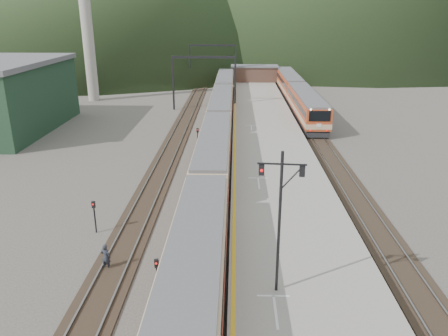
{
  "coord_description": "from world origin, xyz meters",
  "views": [
    {
      "loc": [
        1.88,
        -10.64,
        13.89
      ],
      "look_at": [
        0.99,
        22.79,
        2.0
      ],
      "focal_mm": 35.0,
      "sensor_mm": 36.0,
      "label": 1
    }
  ],
  "objects_px": {
    "main_train": "(218,127)",
    "signal_mast": "(280,209)",
    "second_train": "(296,92)",
    "worker": "(106,257)"
  },
  "relations": [
    {
      "from": "signal_mast",
      "to": "worker",
      "type": "xyz_separation_m",
      "value": [
        -9.41,
        3.17,
        -4.57
      ]
    },
    {
      "from": "signal_mast",
      "to": "worker",
      "type": "distance_m",
      "value": 10.93
    },
    {
      "from": "main_train",
      "to": "signal_mast",
      "type": "distance_m",
      "value": 29.19
    },
    {
      "from": "main_train",
      "to": "signal_mast",
      "type": "bearing_deg",
      "value": -82.13
    },
    {
      "from": "second_train",
      "to": "signal_mast",
      "type": "relative_size",
      "value": 5.66
    },
    {
      "from": "second_train",
      "to": "worker",
      "type": "bearing_deg",
      "value": -109.47
    },
    {
      "from": "main_train",
      "to": "signal_mast",
      "type": "relative_size",
      "value": 10.83
    },
    {
      "from": "signal_mast",
      "to": "second_train",
      "type": "bearing_deg",
      "value": 81.61
    },
    {
      "from": "main_train",
      "to": "worker",
      "type": "xyz_separation_m",
      "value": [
        -5.44,
        -25.54,
        -1.16
      ]
    },
    {
      "from": "main_train",
      "to": "worker",
      "type": "height_order",
      "value": "main_train"
    }
  ]
}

